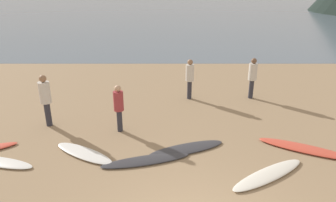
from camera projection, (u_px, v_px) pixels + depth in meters
name	position (u px, v px, depth m)	size (l,w,h in m)	color
ground_plane	(180.00, 84.00, 15.32)	(120.00, 120.00, 0.20)	#997C5B
ocean_water	(172.00, 4.00, 65.26)	(140.00, 100.00, 0.01)	slate
surfboard_2	(2.00, 162.00, 8.53)	(1.99, 0.46, 0.08)	white
surfboard_3	(85.00, 153.00, 8.96)	(2.10, 0.55, 0.10)	white
surfboard_4	(147.00, 160.00, 8.61)	(2.48, 0.51, 0.08)	#333338
surfboard_5	(188.00, 149.00, 9.21)	(2.35, 0.60, 0.07)	#333338
surfboard_6	(270.00, 175.00, 7.97)	(2.48, 0.51, 0.09)	silver
surfboard_7	(306.00, 149.00, 9.17)	(2.64, 0.55, 0.10)	#D84C38
person_0	(191.00, 76.00, 12.83)	(0.34, 0.34, 1.69)	#2D2D38
person_1	(120.00, 105.00, 10.04)	(0.32, 0.32, 1.59)	#2D2D38
person_2	(254.00, 75.00, 12.89)	(0.35, 0.35, 1.72)	#2D2D38
person_3	(47.00, 96.00, 10.40)	(0.36, 0.36, 1.80)	#2D2D38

